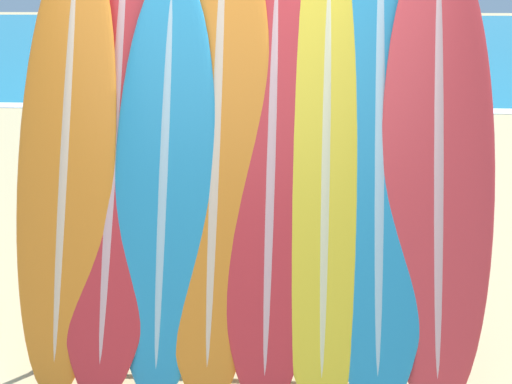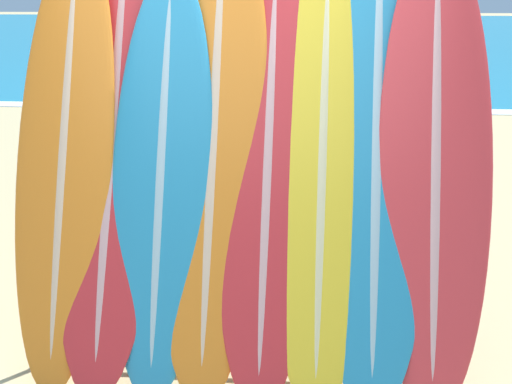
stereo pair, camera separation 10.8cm
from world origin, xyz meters
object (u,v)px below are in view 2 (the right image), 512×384
object	(u,v)px
surfboard_rack	(240,302)
surfboard_slot_7	(435,167)
person_mid_beach	(374,61)
person_near_water	(185,70)
surfboard_slot_0	(65,157)
person_far_left	(399,102)
surfboard_slot_2	(162,177)
surfboard_slot_4	(268,169)
surfboard_slot_1	(113,141)
surfboard_slot_5	(322,170)
surfboard_slot_6	(376,147)
surfboard_slot_3	(213,143)

from	to	relation	value
surfboard_rack	surfboard_slot_7	world-z (taller)	surfboard_slot_7
person_mid_beach	person_near_water	bearing A→B (deg)	16.33
surfboard_rack	surfboard_slot_0	bearing A→B (deg)	173.25
surfboard_slot_7	person_far_left	xyz separation A→B (m)	(0.22, 4.46, -0.33)
surfboard_slot_2	surfboard_slot_7	world-z (taller)	surfboard_slot_7
surfboard_rack	person_mid_beach	world-z (taller)	person_mid_beach
surfboard_slot_4	person_near_water	world-z (taller)	surfboard_slot_4
surfboard_slot_0	surfboard_slot_2	xyz separation A→B (m)	(0.52, -0.03, -0.09)
surfboard_slot_0	surfboard_slot_7	bearing A→B (deg)	0.21
surfboard_slot_7	person_far_left	world-z (taller)	surfboard_slot_7
surfboard_slot_1	surfboard_slot_7	bearing A→B (deg)	-2.07
surfboard_slot_5	surfboard_slot_6	xyz separation A→B (m)	(0.27, 0.05, 0.11)
person_far_left	surfboard_slot_4	bearing A→B (deg)	-68.77
surfboard_rack	surfboard_slot_1	distance (m)	1.08
surfboard_slot_1	surfboard_slot_2	size ratio (longest dim) A/B	1.15
surfboard_slot_3	surfboard_slot_4	world-z (taller)	surfboard_slot_3
surfboard_slot_6	person_mid_beach	bearing A→B (deg)	86.96
person_near_water	surfboard_slot_1	bearing A→B (deg)	-12.45
person_near_water	surfboard_slot_7	bearing A→B (deg)	0.69
surfboard_slot_1	person_far_left	world-z (taller)	surfboard_slot_1
person_near_water	person_far_left	xyz separation A→B (m)	(2.88, -2.27, -0.10)
surfboard_slot_3	person_mid_beach	distance (m)	8.29
surfboard_slot_2	surfboard_slot_3	world-z (taller)	surfboard_slot_3
person_far_left	person_near_water	bearing A→B (deg)	176.41
surfboard_slot_1	person_near_water	xyz separation A→B (m)	(-0.99, 6.67, -0.31)
surfboard_slot_0	person_far_left	distance (m)	4.96
surfboard_slot_5	surfboard_slot_7	xyz separation A→B (m)	(0.56, -0.01, 0.03)
surfboard_slot_0	surfboard_slot_3	bearing A→B (deg)	4.37
surfboard_slot_3	surfboard_slot_7	world-z (taller)	surfboard_slot_3
surfboard_rack	surfboard_slot_6	xyz separation A→B (m)	(0.68, 0.18, 0.81)
surfboard_slot_1	surfboard_slot_3	distance (m)	0.54
surfboard_slot_0	surfboard_slot_1	xyz separation A→B (m)	(0.24, 0.07, 0.08)
person_mid_beach	surfboard_slot_2	bearing A→B (deg)	67.55
surfboard_rack	surfboard_slot_3	xyz separation A→B (m)	(-0.16, 0.17, 0.81)
surfboard_slot_6	surfboard_slot_7	xyz separation A→B (m)	(0.29, -0.06, -0.08)
surfboard_slot_3	person_far_left	size ratio (longest dim) A/B	1.63
surfboard_slot_6	person_mid_beach	distance (m)	8.19
surfboard_slot_2	person_mid_beach	bearing A→B (deg)	79.49
surfboard_slot_6	surfboard_slot_7	bearing A→B (deg)	-11.81
surfboard_slot_2	surfboard_slot_3	distance (m)	0.32
surfboard_slot_5	person_near_water	distance (m)	7.05
surfboard_slot_3	surfboard_slot_5	size ratio (longest dim) A/B	1.10
surfboard_slot_3	surfboard_slot_6	xyz separation A→B (m)	(0.84, 0.01, -0.01)
person_mid_beach	person_far_left	size ratio (longest dim) A/B	1.14
surfboard_slot_3	surfboard_slot_0	bearing A→B (deg)	-175.63
surfboard_slot_3	surfboard_slot_6	world-z (taller)	surfboard_slot_3
surfboard_slot_1	surfboard_slot_4	world-z (taller)	surfboard_slot_1
surfboard_slot_4	person_far_left	distance (m)	4.59
surfboard_slot_3	person_mid_beach	xyz separation A→B (m)	(1.27, 8.19, -0.29)
surfboard_slot_2	person_far_left	world-z (taller)	surfboard_slot_2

